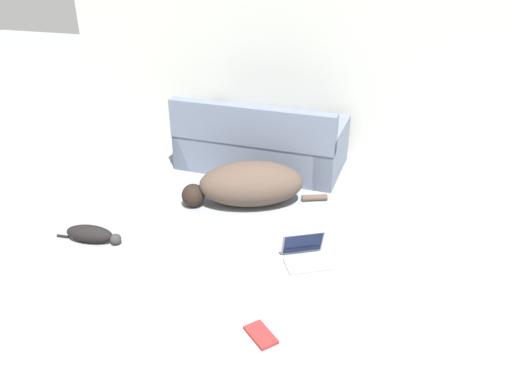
{
  "coord_description": "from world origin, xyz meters",
  "views": [
    {
      "loc": [
        0.76,
        -1.5,
        2.33
      ],
      "look_at": [
        -0.27,
        1.88,
        0.5
      ],
      "focal_mm": 35.0,
      "sensor_mm": 36.0,
      "label": 1
    }
  ],
  "objects": [
    {
      "name": "wall_back",
      "position": [
        0.0,
        4.1,
        1.36
      ],
      "size": [
        6.54,
        0.06,
        2.71
      ],
      "color": "beige",
      "rests_on": "ground_plane"
    },
    {
      "name": "couch",
      "position": [
        -0.69,
        3.44,
        0.26
      ],
      "size": [
        1.81,
        1.0,
        0.8
      ],
      "rotation": [
        0.0,
        0.0,
        3.1
      ],
      "color": "slate",
      "rests_on": "ground_plane"
    },
    {
      "name": "laptop_open",
      "position": [
        0.16,
        1.78,
        0.07
      ],
      "size": [
        0.44,
        0.42,
        0.23
      ],
      "rotation": [
        0.0,
        0.0,
        0.5
      ],
      "color": "gray",
      "rests_on": "ground_plane"
    },
    {
      "name": "cat",
      "position": [
        -1.62,
        1.52,
        0.07
      ],
      "size": [
        0.6,
        0.2,
        0.15
      ],
      "rotation": [
        0.0,
        0.0,
        0.09
      ],
      "color": "black",
      "rests_on": "ground_plane"
    },
    {
      "name": "book_red",
      "position": [
        0.07,
        0.85,
        0.01
      ],
      "size": [
        0.26,
        0.26,
        0.02
      ],
      "rotation": [
        0.0,
        0.0,
        -0.73
      ],
      "color": "maroon",
      "rests_on": "ground_plane"
    },
    {
      "name": "dog",
      "position": [
        -0.55,
        2.55,
        0.21
      ],
      "size": [
        1.37,
        0.85,
        0.42
      ],
      "rotation": [
        0.0,
        0.0,
        3.52
      ],
      "color": "#4C3D33",
      "rests_on": "ground_plane"
    }
  ]
}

